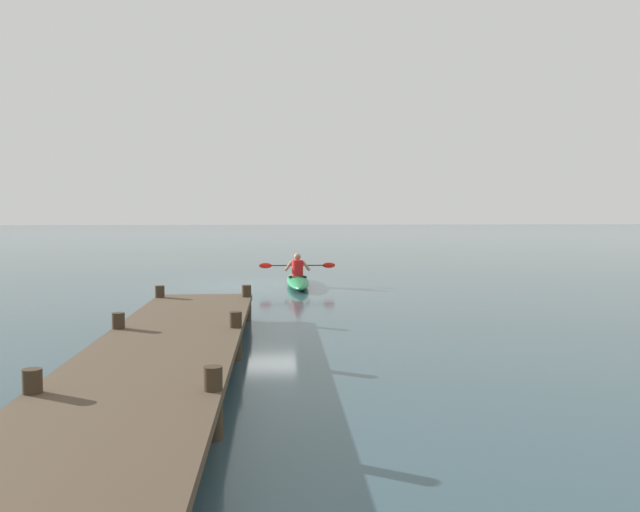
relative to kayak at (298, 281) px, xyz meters
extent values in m
plane|color=#334C56|center=(1.30, -0.19, -0.16)|extent=(160.00, 160.00, 0.00)
ellipsoid|color=#19723F|center=(0.00, 0.00, 0.00)|extent=(0.70, 4.29, 0.31)
torus|color=black|center=(0.00, 0.09, 0.13)|extent=(0.60, 0.60, 0.04)
cylinder|color=black|center=(0.01, -1.29, 0.14)|extent=(0.18, 0.18, 0.02)
cylinder|color=red|center=(0.00, -0.02, 0.40)|extent=(0.35, 0.35, 0.49)
sphere|color=#936B4C|center=(0.00, -0.02, 0.75)|extent=(0.21, 0.21, 0.21)
cylinder|color=black|center=(0.00, -0.22, 0.46)|extent=(1.99, 0.05, 0.03)
ellipsoid|color=red|center=(1.00, -0.21, 0.46)|extent=(0.40, 0.04, 0.17)
ellipsoid|color=red|center=(-0.99, -0.23, 0.46)|extent=(0.40, 0.04, 0.17)
cylinder|color=#936B4C|center=(0.28, -0.10, 0.45)|extent=(0.27, 0.22, 0.34)
cylinder|color=#936B4C|center=(-0.27, -0.10, 0.45)|extent=(0.27, 0.22, 0.34)
cube|color=#4C3D2D|center=(2.19, 16.06, 0.30)|extent=(2.03, 19.92, 0.12)
cylinder|color=#382B1E|center=(1.27, 6.60, 0.23)|extent=(0.20, 0.20, 0.77)
cylinder|color=#382B1E|center=(3.10, 6.60, 0.23)|extent=(0.20, 0.20, 0.77)
cylinder|color=#382B1E|center=(1.27, 10.38, 0.23)|extent=(0.20, 0.20, 0.77)
cylinder|color=#382B1E|center=(3.10, 10.38, 0.23)|extent=(0.20, 0.20, 0.77)
cylinder|color=#382B1E|center=(1.27, 14.16, 0.23)|extent=(0.20, 0.20, 0.77)
cylinder|color=#382B1E|center=(3.10, 14.16, 0.23)|extent=(0.20, 0.20, 0.77)
camera|label=1|loc=(0.59, 21.23, 2.25)|focal=38.64mm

